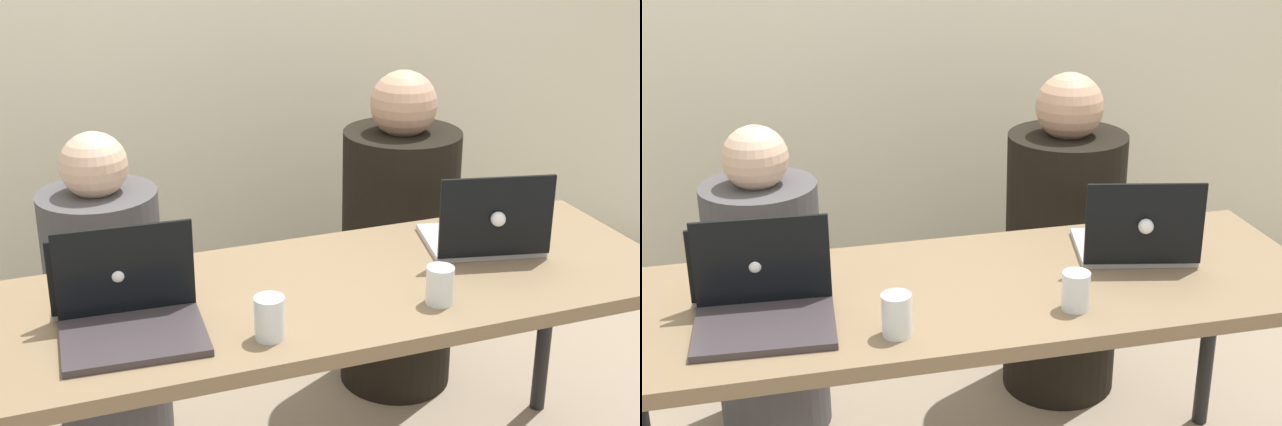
{
  "view_description": "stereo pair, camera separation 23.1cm",
  "coord_description": "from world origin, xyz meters",
  "views": [
    {
      "loc": [
        -0.74,
        -1.95,
        1.78
      ],
      "look_at": [
        0.0,
        0.07,
        0.93
      ],
      "focal_mm": 50.0,
      "sensor_mm": 36.0,
      "label": 1
    },
    {
      "loc": [
        -0.52,
        -2.02,
        1.78
      ],
      "look_at": [
        0.0,
        0.07,
        0.93
      ],
      "focal_mm": 50.0,
      "sensor_mm": 36.0,
      "label": 2
    }
  ],
  "objects": [
    {
      "name": "back_wall",
      "position": [
        0.0,
        1.34,
        1.19
      ],
      "size": [
        4.89,
        0.1,
        2.38
      ],
      "primitive_type": "cube",
      "color": "beige",
      "rests_on": "ground"
    },
    {
      "name": "desk",
      "position": [
        0.0,
        0.0,
        0.69
      ],
      "size": [
        1.88,
        0.66,
        0.75
      ],
      "color": "#7E6648",
      "rests_on": "ground"
    },
    {
      "name": "person_on_left",
      "position": [
        -0.51,
        0.64,
        0.46
      ],
      "size": [
        0.41,
        0.41,
        1.04
      ],
      "rotation": [
        0.0,
        0.0,
        3.0
      ],
      "color": "#4B494B",
      "rests_on": "ground"
    },
    {
      "name": "person_on_right",
      "position": [
        0.51,
        0.64,
        0.51
      ],
      "size": [
        0.43,
        0.43,
        1.15
      ],
      "rotation": [
        0.0,
        0.0,
        3.22
      ],
      "color": "black",
      "rests_on": "ground"
    },
    {
      "name": "laptop_back_right",
      "position": [
        0.5,
        0.07,
        0.81
      ],
      "size": [
        0.37,
        0.32,
        0.25
      ],
      "rotation": [
        0.0,
        0.0,
        2.92
      ],
      "color": "#B1B2BA",
      "rests_on": "desk"
    },
    {
      "name": "laptop_front_left",
      "position": [
        -0.52,
        -0.07,
        0.8
      ],
      "size": [
        0.34,
        0.29,
        0.24
      ],
      "rotation": [
        0.0,
        0.0,
        -0.06
      ],
      "color": "#3B3337",
      "rests_on": "desk"
    },
    {
      "name": "laptop_back_left",
      "position": [
        -0.52,
        0.09,
        0.8
      ],
      "size": [
        0.35,
        0.26,
        0.21
      ],
      "rotation": [
        0.0,
        0.0,
        3.03
      ],
      "color": "#AFB1B9",
      "rests_on": "desk"
    },
    {
      "name": "water_glass_right",
      "position": [
        0.23,
        -0.19,
        0.79
      ],
      "size": [
        0.07,
        0.07,
        0.1
      ],
      "color": "white",
      "rests_on": "desk"
    },
    {
      "name": "water_glass_left",
      "position": [
        -0.22,
        -0.21,
        0.8
      ],
      "size": [
        0.07,
        0.07,
        0.1
      ],
      "color": "white",
      "rests_on": "desk"
    }
  ]
}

